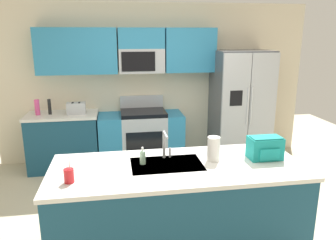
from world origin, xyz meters
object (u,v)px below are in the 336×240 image
Objects in this scene: range_oven at (141,138)px; sink_faucet at (165,143)px; pepper_mill at (50,107)px; backpack at (265,147)px; bottle_pink at (37,107)px; drink_cup_red at (69,176)px; soap_dispenser at (143,157)px; toaster at (76,108)px; paper_towel_roll at (214,149)px; refrigerator at (240,107)px.

sink_faucet is at bearing -88.24° from range_oven.
backpack is (2.45, -2.28, -0.00)m from pepper_mill.
sink_faucet is at bearing -55.29° from pepper_mill.
drink_cup_red reaches higher than bottle_pink.
pepper_mill reaches higher than range_oven.
drink_cup_red is at bearing -76.75° from pepper_mill.
pepper_mill is 2.55m from soap_dispenser.
backpack is (1.86, 0.24, 0.05)m from drink_cup_red.
backpack is at bearing -47.51° from toaster.
bottle_pink is (-0.58, 0.05, 0.03)m from toaster.
soap_dispenser is 0.71× the size of paper_towel_roll.
sink_faucet reaches higher than pepper_mill.
range_oven is 8.00× the size of soap_dispenser.
bottle_pink reaches higher than toaster.
range_oven is 0.74× the size of refrigerator.
drink_cup_red is at bearing -107.77° from range_oven.
paper_towel_roll reaches higher than toaster.
drink_cup_red is 1.42× the size of soap_dispenser.
soap_dispenser is (1.24, -2.22, -0.05)m from pepper_mill.
refrigerator is 2.46m from paper_towel_roll.
drink_cup_red is (-2.47, -2.46, 0.04)m from refrigerator.
range_oven is at bearing 103.18° from paper_towel_roll.
drink_cup_red reaches higher than toaster.
pepper_mill is at bearing 1.43° from bottle_pink.
toaster is 0.99× the size of sink_faucet.
refrigerator is at bearing 52.12° from sink_faucet.
refrigerator is 2.83m from soap_dispenser.
refrigerator is 2.60m from sink_faucet.
pepper_mill is (-1.40, -0.00, 0.58)m from range_oven.
refrigerator is 7.71× the size of paper_towel_roll.
sink_faucet reaches higher than backpack.
pepper_mill is 0.18m from bottle_pink.
paper_towel_roll is (1.53, -2.20, 0.03)m from toaster.
drink_cup_red is at bearing -72.91° from bottle_pink.
sink_faucet reaches higher than bottle_pink.
paper_towel_roll is 0.75× the size of backpack.
sink_faucet is 0.27m from soap_dispenser.
sink_faucet is at bearing -127.88° from refrigerator.
bottle_pink is (-1.59, -0.01, 0.58)m from range_oven.
refrigerator is at bearing -0.42° from toaster.
backpack is (2.63, -2.28, -0.00)m from bottle_pink.
refrigerator reaches higher than range_oven.
pepper_mill is (-3.07, 0.07, 0.09)m from refrigerator.
paper_towel_roll is (0.46, -0.12, -0.05)m from sink_faucet.
backpack is (2.05, -2.23, 0.03)m from toaster.
drink_cup_red is (0.78, -2.52, -0.06)m from bottle_pink.
toaster is 1.17× the size of paper_towel_roll.
backpack is at bearing -105.58° from refrigerator.
toaster is 1.18× the size of bottle_pink.
refrigerator reaches higher than pepper_mill.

